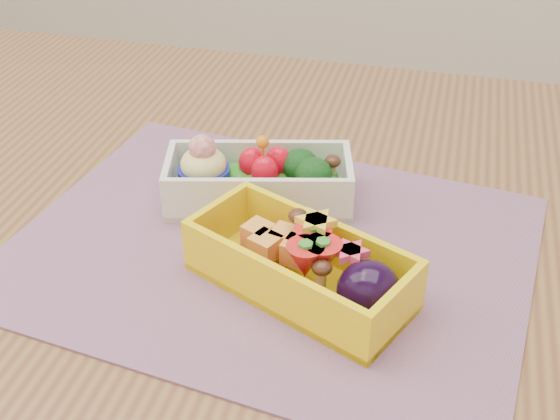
% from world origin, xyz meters
% --- Properties ---
extents(table, '(1.20, 0.80, 0.75)m').
position_xyz_m(table, '(0.00, 0.00, 0.65)').
color(table, brown).
rests_on(table, ground).
extents(placemat, '(0.49, 0.40, 0.00)m').
position_xyz_m(placemat, '(-0.03, -0.04, 0.75)').
color(placemat, '#9D6C89').
rests_on(placemat, table).
extents(bento_white, '(0.19, 0.12, 0.07)m').
position_xyz_m(bento_white, '(-0.06, 0.03, 0.78)').
color(bento_white, white).
rests_on(bento_white, placemat).
extents(bento_yellow, '(0.20, 0.15, 0.06)m').
position_xyz_m(bento_yellow, '(0.01, -0.09, 0.78)').
color(bento_yellow, yellow).
rests_on(bento_yellow, placemat).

